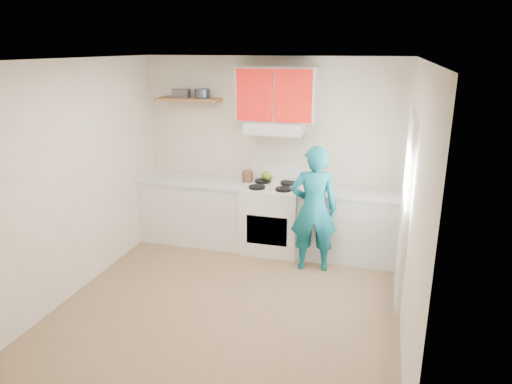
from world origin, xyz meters
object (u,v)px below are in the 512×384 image
(stove, at_px, (272,218))
(person, at_px, (314,209))
(kettle, at_px, (268,176))
(tin, at_px, (202,94))
(crock, at_px, (247,177))

(stove, distance_m, person, 0.83)
(stove, xyz_separation_m, kettle, (-0.14, 0.25, 0.53))
(kettle, height_order, person, person)
(tin, relative_size, crock, 1.21)
(crock, bearing_deg, kettle, 26.71)
(crock, bearing_deg, tin, 173.61)
(tin, relative_size, person, 0.13)
(tin, bearing_deg, stove, -10.38)
(stove, xyz_separation_m, crock, (-0.39, 0.12, 0.53))
(tin, distance_m, person, 2.21)
(kettle, bearing_deg, crock, -134.32)
(kettle, xyz_separation_m, crock, (-0.26, -0.13, -0.01))
(stove, bearing_deg, kettle, 118.81)
(stove, bearing_deg, person, -34.52)
(crock, height_order, person, person)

